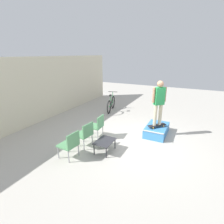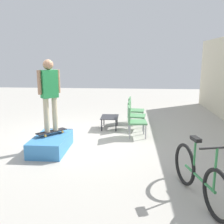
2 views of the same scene
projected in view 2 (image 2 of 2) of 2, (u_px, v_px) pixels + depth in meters
name	position (u px, v px, depth m)	size (l,w,h in m)	color
ground_plane	(79.00, 139.00, 6.99)	(24.00, 24.00, 0.00)	#B7B2A8
skate_ramp_box	(51.00, 143.00, 6.07)	(1.34, 0.79, 0.38)	#3D84C6
skateboard_on_ramp	(52.00, 132.00, 6.14)	(0.71, 0.66, 0.07)	black
person_skater	(49.00, 90.00, 5.93)	(0.42, 0.44, 1.73)	#C6B793
coffee_table	(110.00, 118.00, 7.97)	(0.74, 0.54, 0.39)	#2D2D33
patio_chair_left	(134.00, 108.00, 8.67)	(0.56, 0.56, 0.89)	#99999E
patio_chair_center	(134.00, 113.00, 7.89)	(0.58, 0.58, 0.89)	#99999E
patio_chair_right	(134.00, 120.00, 7.09)	(0.55, 0.55, 0.89)	#99999E
bicycle	(199.00, 176.00, 3.92)	(1.74, 0.59, 1.04)	black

